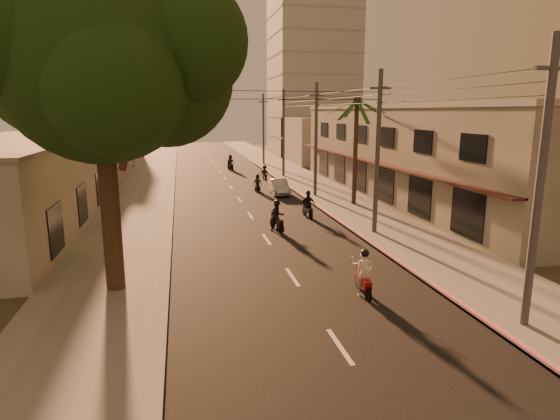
{
  "coord_description": "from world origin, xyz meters",
  "views": [
    {
      "loc": [
        -4.34,
        -15.99,
        6.79
      ],
      "look_at": [
        0.56,
        7.16,
        1.79
      ],
      "focal_mm": 30.0,
      "sensor_mm": 36.0,
      "label": 1
    }
  ],
  "objects_px": {
    "scooter_mid_a": "(277,217)",
    "palm_tree": "(357,106)",
    "scooter_red": "(364,275)",
    "scooter_mid_b": "(308,205)",
    "scooter_far_b": "(265,173)",
    "scooter_far_c": "(230,163)",
    "parked_car": "(279,187)",
    "broadleaf_tree": "(111,63)",
    "scooter_far_a": "(258,184)"
  },
  "relations": [
    {
      "from": "parked_car",
      "to": "scooter_far_c",
      "type": "distance_m",
      "value": 17.51
    },
    {
      "from": "scooter_mid_a",
      "to": "scooter_mid_b",
      "type": "bearing_deg",
      "value": 35.8
    },
    {
      "from": "scooter_mid_a",
      "to": "scooter_far_c",
      "type": "xyz_separation_m",
      "value": [
        0.38,
        29.22,
        0.01
      ]
    },
    {
      "from": "scooter_far_b",
      "to": "scooter_far_c",
      "type": "height_order",
      "value": "scooter_far_c"
    },
    {
      "from": "scooter_red",
      "to": "scooter_mid_b",
      "type": "xyz_separation_m",
      "value": [
        1.43,
        13.13,
        0.02
      ]
    },
    {
      "from": "palm_tree",
      "to": "scooter_far_c",
      "type": "distance_m",
      "value": 24.79
    },
    {
      "from": "scooter_mid_a",
      "to": "scooter_red",
      "type": "bearing_deg",
      "value": -95.26
    },
    {
      "from": "parked_car",
      "to": "scooter_far_c",
      "type": "xyz_separation_m",
      "value": [
        -2.2,
        17.37,
        0.21
      ]
    },
    {
      "from": "scooter_red",
      "to": "scooter_mid_b",
      "type": "relative_size",
      "value": 1.0
    },
    {
      "from": "scooter_far_c",
      "to": "scooter_far_b",
      "type": "bearing_deg",
      "value": -87.77
    },
    {
      "from": "scooter_far_a",
      "to": "broadleaf_tree",
      "type": "bearing_deg",
      "value": -108.07
    },
    {
      "from": "scooter_far_a",
      "to": "scooter_far_c",
      "type": "bearing_deg",
      "value": 96.52
    },
    {
      "from": "scooter_mid_a",
      "to": "scooter_far_c",
      "type": "relative_size",
      "value": 0.99
    },
    {
      "from": "broadleaf_tree",
      "to": "scooter_far_b",
      "type": "distance_m",
      "value": 30.81
    },
    {
      "from": "scooter_red",
      "to": "scooter_far_b",
      "type": "relative_size",
      "value": 1.14
    },
    {
      "from": "scooter_far_b",
      "to": "scooter_mid_b",
      "type": "bearing_deg",
      "value": -94.5
    },
    {
      "from": "broadleaf_tree",
      "to": "scooter_red",
      "type": "xyz_separation_m",
      "value": [
        8.77,
        -2.59,
        -7.68
      ]
    },
    {
      "from": "parked_car",
      "to": "scooter_red",
      "type": "bearing_deg",
      "value": -91.9
    },
    {
      "from": "palm_tree",
      "to": "scooter_far_b",
      "type": "bearing_deg",
      "value": 106.48
    },
    {
      "from": "scooter_far_c",
      "to": "scooter_mid_b",
      "type": "bearing_deg",
      "value": -98.47
    },
    {
      "from": "scooter_far_a",
      "to": "scooter_far_b",
      "type": "relative_size",
      "value": 0.99
    },
    {
      "from": "scooter_mid_b",
      "to": "parked_car",
      "type": "height_order",
      "value": "scooter_mid_b"
    },
    {
      "from": "scooter_mid_a",
      "to": "scooter_mid_b",
      "type": "relative_size",
      "value": 0.99
    },
    {
      "from": "palm_tree",
      "to": "scooter_red",
      "type": "distance_m",
      "value": 18.57
    },
    {
      "from": "scooter_red",
      "to": "scooter_far_c",
      "type": "height_order",
      "value": "scooter_far_c"
    },
    {
      "from": "broadleaf_tree",
      "to": "scooter_far_c",
      "type": "relative_size",
      "value": 6.54
    },
    {
      "from": "scooter_red",
      "to": "scooter_far_b",
      "type": "distance_m",
      "value": 30.56
    },
    {
      "from": "scooter_mid_b",
      "to": "scooter_far_b",
      "type": "distance_m",
      "value": 17.39
    },
    {
      "from": "scooter_mid_a",
      "to": "scooter_far_c",
      "type": "bearing_deg",
      "value": 77.35
    },
    {
      "from": "scooter_red",
      "to": "parked_car",
      "type": "relative_size",
      "value": 0.48
    },
    {
      "from": "scooter_mid_b",
      "to": "scooter_far_c",
      "type": "xyz_separation_m",
      "value": [
        -2.24,
        26.34,
        0.03
      ]
    },
    {
      "from": "scooter_far_b",
      "to": "scooter_red",
      "type": "bearing_deg",
      "value": -96.82
    },
    {
      "from": "scooter_far_b",
      "to": "parked_car",
      "type": "distance_m",
      "value": 8.42
    },
    {
      "from": "scooter_red",
      "to": "scooter_far_b",
      "type": "height_order",
      "value": "scooter_red"
    },
    {
      "from": "palm_tree",
      "to": "parked_car",
      "type": "distance_m",
      "value": 9.72
    },
    {
      "from": "parked_car",
      "to": "broadleaf_tree",
      "type": "bearing_deg",
      "value": -115.82
    },
    {
      "from": "scooter_red",
      "to": "parked_car",
      "type": "xyz_separation_m",
      "value": [
        1.38,
        22.1,
        -0.17
      ]
    },
    {
      "from": "palm_tree",
      "to": "scooter_far_a",
      "type": "xyz_separation_m",
      "value": [
        -5.99,
        7.28,
        -6.44
      ]
    },
    {
      "from": "broadleaf_tree",
      "to": "parked_car",
      "type": "distance_m",
      "value": 23.35
    },
    {
      "from": "scooter_far_b",
      "to": "scooter_far_a",
      "type": "bearing_deg",
      "value": -108.76
    },
    {
      "from": "scooter_mid_b",
      "to": "scooter_far_c",
      "type": "distance_m",
      "value": 26.44
    },
    {
      "from": "scooter_mid_b",
      "to": "scooter_far_b",
      "type": "relative_size",
      "value": 1.14
    },
    {
      "from": "scooter_mid_a",
      "to": "palm_tree",
      "type": "bearing_deg",
      "value": 29.47
    },
    {
      "from": "scooter_red",
      "to": "scooter_far_c",
      "type": "distance_m",
      "value": 39.48
    },
    {
      "from": "scooter_mid_a",
      "to": "scooter_far_c",
      "type": "height_order",
      "value": "scooter_far_c"
    },
    {
      "from": "parked_car",
      "to": "scooter_far_c",
      "type": "relative_size",
      "value": 2.09
    },
    {
      "from": "broadleaf_tree",
      "to": "scooter_red",
      "type": "distance_m",
      "value": 11.94
    },
    {
      "from": "scooter_far_c",
      "to": "scooter_mid_a",
      "type": "bearing_deg",
      "value": -104.08
    },
    {
      "from": "scooter_mid_a",
      "to": "scooter_mid_b",
      "type": "distance_m",
      "value": 3.9
    },
    {
      "from": "scooter_red",
      "to": "scooter_mid_a",
      "type": "distance_m",
      "value": 10.31
    }
  ]
}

